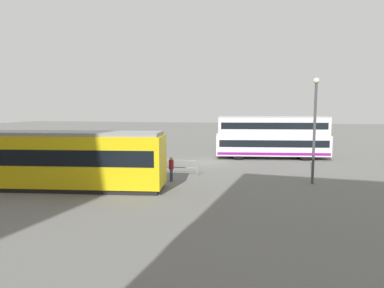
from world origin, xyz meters
TOP-DOWN VIEW (x-y plane):
  - ground_plane at (0.00, 0.00)m, footprint 160.00×160.00m
  - double_decker_bus at (-5.52, -3.44)m, footprint 10.61×4.00m
  - tram_yellow at (7.84, 11.33)m, footprint 14.52×4.58m
  - pedestrian_near_railing at (3.50, 4.59)m, footprint 0.44×0.44m
  - pedestrian_crossing at (0.97, 7.94)m, footprint 0.33×0.36m
  - pedestrian_railing at (3.06, 5.94)m, footprint 6.82×0.25m
  - info_sign at (6.79, 6.68)m, footprint 1.14×0.23m
  - street_lamp at (-7.85, 6.68)m, footprint 0.36×0.36m

SIDE VIEW (x-z plane):
  - ground_plane at x=0.00m, z-range 0.00..0.00m
  - pedestrian_railing at x=3.06m, z-range 0.19..1.27m
  - pedestrian_crossing at x=0.97m, z-range 0.12..1.73m
  - pedestrian_near_railing at x=3.50m, z-range 0.14..1.90m
  - tram_yellow at x=7.84m, z-range 0.06..3.43m
  - info_sign at x=6.79m, z-range 0.50..3.07m
  - double_decker_bus at x=-5.52m, z-range 0.04..4.01m
  - street_lamp at x=-7.85m, z-range 0.57..7.11m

